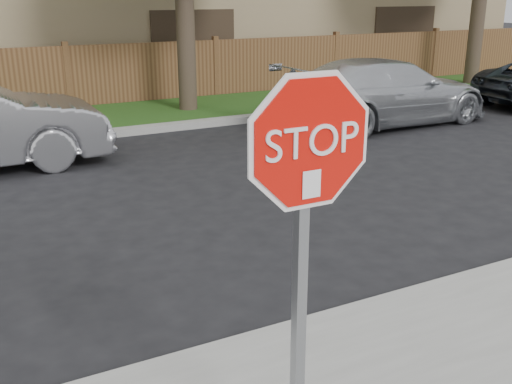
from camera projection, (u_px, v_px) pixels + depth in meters
ground at (321, 321)px, 5.50m from camera, size 90.00×90.00×0.00m
far_curb at (103, 134)px, 12.33m from camera, size 70.00×0.30×0.15m
grass_strip at (85, 120)px, 13.72m from camera, size 70.00×3.00×0.12m
fence at (68, 79)px, 14.83m from camera, size 70.00×0.12×1.60m
stop_sign at (306, 200)px, 3.17m from camera, size 1.01×0.13×2.55m
sedan_right at (386, 92)px, 13.33m from camera, size 5.17×2.29×1.47m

